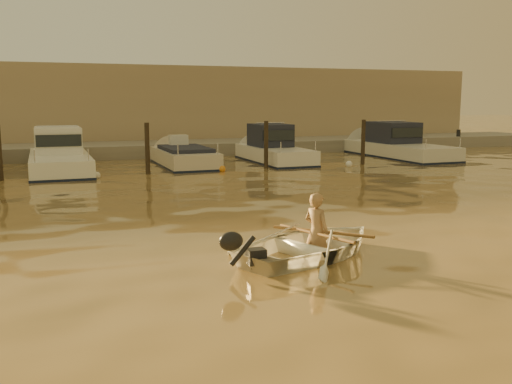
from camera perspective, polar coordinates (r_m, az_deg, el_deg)
name	(u,v)px	position (r m, az deg, el deg)	size (l,w,h in m)	color
ground_plane	(302,269)	(9.86, 4.66, -7.73)	(160.00, 160.00, 0.00)	olive
dinghy	(313,244)	(10.66, 5.71, -5.22)	(2.35, 3.29, 0.68)	white
person	(317,232)	(10.68, 6.08, -3.99)	(0.54, 0.35, 1.48)	#A07750
outboard_motor	(255,256)	(9.58, -0.10, -6.47)	(0.90, 0.40, 0.70)	black
oar_port	(322,232)	(10.80, 6.59, -3.96)	(0.06, 0.06, 2.10)	brown
oar_starboard	(315,233)	(10.65, 5.90, -4.14)	(0.06, 0.06, 2.10)	brown
moored_boat_2	(59,156)	(24.63, -19.08, 3.46)	(2.26, 7.59, 1.75)	white
moored_boat_3	(184,161)	(25.34, -7.21, 3.13)	(2.05, 5.92, 0.95)	beige
moored_boat_4	(275,149)	(26.63, 1.86, 4.35)	(2.01, 6.28, 1.75)	white
moored_boat_5	(399,145)	(29.92, 14.12, 4.61)	(2.36, 7.88, 1.75)	beige
piling_2	(147,151)	(22.74, -10.81, 4.06)	(0.18, 0.18, 2.20)	#2D2319
piling_3	(266,147)	(24.09, 1.02, 4.50)	(0.18, 0.18, 2.20)	#2D2319
piling_4	(363,144)	(26.19, 10.65, 4.72)	(0.18, 0.18, 2.20)	#2D2319
fender_c	(96,176)	(21.90, -15.67, 1.59)	(0.30, 0.30, 0.30)	silver
fender_d	(222,169)	(23.22, -3.44, 2.32)	(0.30, 0.30, 0.30)	orange
fender_e	(349,164)	(25.21, 9.28, 2.76)	(0.30, 0.30, 0.30)	silver
quay	(126,153)	(30.42, -12.90, 3.83)	(52.00, 4.00, 1.00)	gray
waterfront_building	(111,108)	(35.76, -14.25, 8.15)	(46.00, 7.00, 4.80)	#9E8466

